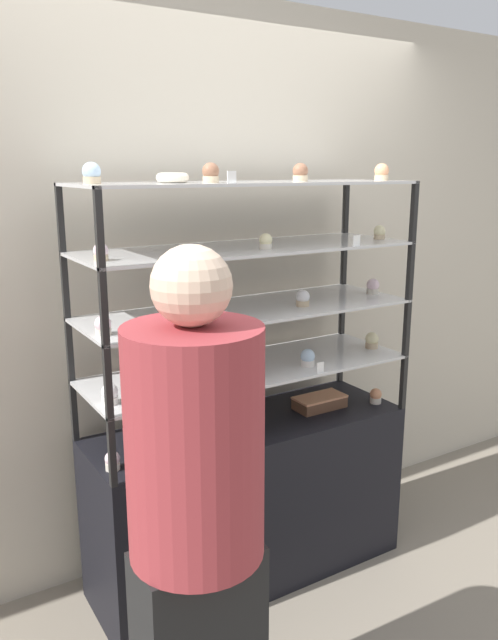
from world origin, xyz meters
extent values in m
plane|color=gray|center=(0.00, 0.00, 0.00)|extent=(20.00, 20.00, 0.00)
cube|color=beige|center=(0.00, 0.39, 1.30)|extent=(8.00, 0.05, 2.60)
cube|color=black|center=(0.00, 0.00, 0.37)|extent=(1.44, 0.48, 0.75)
cube|color=black|center=(-0.71, 0.23, 0.88)|extent=(0.02, 0.02, 0.26)
cube|color=black|center=(0.71, 0.23, 0.88)|extent=(0.02, 0.02, 0.26)
cube|color=black|center=(-0.71, -0.23, 0.88)|extent=(0.02, 0.02, 0.26)
cube|color=black|center=(0.71, -0.23, 0.88)|extent=(0.02, 0.02, 0.26)
cube|color=silver|center=(0.00, 0.00, 1.00)|extent=(1.44, 0.48, 0.01)
cube|color=black|center=(-0.71, 0.23, 1.14)|extent=(0.02, 0.02, 0.26)
cube|color=black|center=(0.71, 0.23, 1.14)|extent=(0.02, 0.02, 0.26)
cube|color=black|center=(-0.71, -0.23, 1.14)|extent=(0.02, 0.02, 0.26)
cube|color=black|center=(0.71, -0.23, 1.14)|extent=(0.02, 0.02, 0.26)
cube|color=silver|center=(0.00, 0.00, 1.27)|extent=(1.44, 0.48, 0.01)
cube|color=black|center=(-0.71, 0.23, 1.41)|extent=(0.02, 0.02, 0.26)
cube|color=black|center=(0.71, 0.23, 1.41)|extent=(0.02, 0.02, 0.26)
cube|color=black|center=(-0.71, -0.23, 1.41)|extent=(0.02, 0.02, 0.26)
cube|color=black|center=(0.71, -0.23, 1.41)|extent=(0.02, 0.02, 0.26)
cube|color=silver|center=(0.00, 0.00, 1.53)|extent=(1.44, 0.48, 0.01)
cube|color=black|center=(-0.71, 0.23, 1.67)|extent=(0.02, 0.02, 0.26)
cube|color=black|center=(0.71, 0.23, 1.67)|extent=(0.02, 0.02, 0.26)
cube|color=black|center=(-0.71, -0.23, 1.67)|extent=(0.02, 0.02, 0.26)
cube|color=black|center=(0.71, -0.23, 1.67)|extent=(0.02, 0.02, 0.26)
cube|color=silver|center=(0.00, 0.00, 1.79)|extent=(1.44, 0.48, 0.01)
cylinder|color=#C66660|center=(-0.18, 0.02, 1.07)|extent=(0.21, 0.21, 0.11)
cylinder|color=silver|center=(-0.18, 0.02, 1.13)|extent=(0.21, 0.21, 0.02)
cube|color=brown|center=(0.38, -0.02, 0.77)|extent=(0.24, 0.12, 0.05)
cube|color=#E5996B|center=(0.38, -0.02, 0.80)|extent=(0.25, 0.13, 0.01)
cylinder|color=beige|center=(-0.67, -0.11, 0.76)|extent=(0.05, 0.05, 0.03)
sphere|color=silver|center=(-0.67, -0.11, 0.79)|extent=(0.06, 0.06, 0.06)
cylinder|color=white|center=(-0.22, -0.06, 0.76)|extent=(0.05, 0.05, 0.03)
sphere|color=#8C5B42|center=(-0.22, -0.06, 0.79)|extent=(0.06, 0.06, 0.06)
cylinder|color=beige|center=(0.65, -0.11, 0.76)|extent=(0.05, 0.05, 0.03)
sphere|color=#E5996B|center=(0.65, -0.11, 0.79)|extent=(0.06, 0.06, 0.06)
cube|color=white|center=(-0.36, -0.22, 0.77)|extent=(0.04, 0.00, 0.04)
cylinder|color=white|center=(-0.66, -0.10, 1.03)|extent=(0.06, 0.06, 0.03)
sphere|color=white|center=(-0.66, -0.10, 1.06)|extent=(0.06, 0.06, 0.06)
cylinder|color=white|center=(0.22, -0.12, 1.03)|extent=(0.06, 0.06, 0.03)
sphere|color=silver|center=(0.22, -0.12, 1.06)|extent=(0.06, 0.06, 0.06)
cylinder|color=#CCB28C|center=(0.66, -0.06, 1.03)|extent=(0.06, 0.06, 0.03)
sphere|color=#F4EAB2|center=(0.66, -0.06, 1.06)|extent=(0.06, 0.06, 0.06)
cube|color=white|center=(0.22, -0.22, 1.03)|extent=(0.04, 0.00, 0.04)
cylinder|color=beige|center=(-0.67, -0.10, 1.29)|extent=(0.06, 0.06, 0.02)
sphere|color=silver|center=(-0.67, -0.10, 1.32)|extent=(0.06, 0.06, 0.06)
cylinder|color=#CCB28C|center=(-0.22, -0.11, 1.29)|extent=(0.06, 0.06, 0.02)
sphere|color=#8C5B42|center=(-0.22, -0.11, 1.32)|extent=(0.06, 0.06, 0.06)
cylinder|color=#CCB28C|center=(0.22, -0.09, 1.29)|extent=(0.06, 0.06, 0.02)
sphere|color=white|center=(0.22, -0.09, 1.32)|extent=(0.06, 0.06, 0.06)
cylinder|color=beige|center=(0.67, -0.04, 1.29)|extent=(0.06, 0.06, 0.02)
sphere|color=silver|center=(0.67, -0.04, 1.32)|extent=(0.06, 0.06, 0.06)
cube|color=white|center=(-0.23, -0.22, 1.30)|extent=(0.04, 0.00, 0.04)
cylinder|color=#CCB28C|center=(-0.66, -0.08, 1.55)|extent=(0.05, 0.05, 0.02)
sphere|color=silver|center=(-0.66, -0.08, 1.57)|extent=(0.05, 0.05, 0.05)
cylinder|color=beige|center=(0.01, -0.11, 1.55)|extent=(0.05, 0.05, 0.02)
sphere|color=#F4EAB2|center=(0.01, -0.11, 1.57)|extent=(0.05, 0.05, 0.05)
cylinder|color=#CCB28C|center=(0.65, -0.08, 1.55)|extent=(0.05, 0.05, 0.02)
sphere|color=#F4EAB2|center=(0.65, -0.08, 1.57)|extent=(0.05, 0.05, 0.05)
cube|color=white|center=(0.39, -0.22, 1.56)|extent=(0.04, 0.00, 0.04)
cylinder|color=#CCB28C|center=(-0.66, -0.04, 1.81)|extent=(0.06, 0.06, 0.02)
sphere|color=silver|center=(-0.66, -0.04, 1.84)|extent=(0.06, 0.06, 0.06)
cylinder|color=#CCB28C|center=(-0.22, -0.09, 1.81)|extent=(0.06, 0.06, 0.02)
sphere|color=#8C5B42|center=(-0.22, -0.09, 1.84)|extent=(0.06, 0.06, 0.06)
cylinder|color=#CCB28C|center=(0.21, -0.06, 1.81)|extent=(0.06, 0.06, 0.02)
sphere|color=#8C5B42|center=(0.21, -0.06, 1.84)|extent=(0.06, 0.06, 0.06)
cylinder|color=#CCB28C|center=(0.64, -0.08, 1.81)|extent=(0.06, 0.06, 0.02)
sphere|color=#E5996B|center=(0.64, -0.08, 1.84)|extent=(0.06, 0.06, 0.06)
cube|color=white|center=(-0.21, -0.22, 1.82)|extent=(0.04, 0.00, 0.04)
torus|color=#EFE5CC|center=(-0.35, -0.02, 1.82)|extent=(0.12, 0.12, 0.04)
cylinder|color=#993338|center=(-0.65, -0.76, 1.11)|extent=(0.39, 0.39, 0.67)
sphere|color=beige|center=(-0.65, -0.76, 1.56)|extent=(0.22, 0.22, 0.22)
camera|label=1|loc=(-1.36, -2.21, 1.85)|focal=35.00mm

